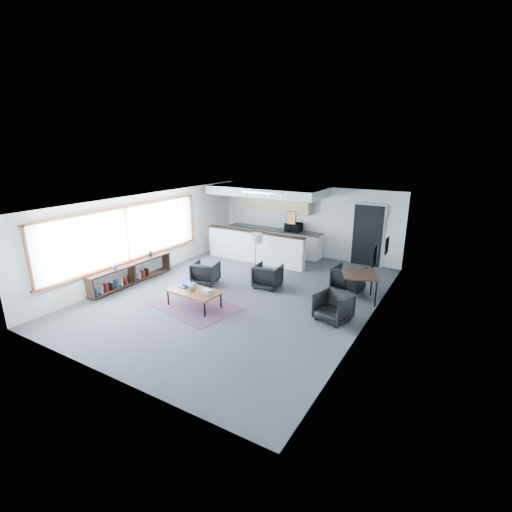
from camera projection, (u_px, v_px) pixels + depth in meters
The scene contains 21 objects.
room at pixel (241, 250), 10.11m from camera, with size 7.02×9.02×2.62m.
window at pixel (127, 236), 11.01m from camera, with size 0.10×5.95×1.66m.
console at pixel (131, 274), 11.14m from camera, with size 0.35×3.00×0.80m.
kitchenette at pixel (268, 220), 13.72m from camera, with size 4.20×1.96×2.60m.
doorway at pixel (368, 235), 12.69m from camera, with size 1.10×0.12×2.15m.
track_light at pixel (263, 194), 11.85m from camera, with size 1.60×0.07×0.15m.
wall_art_lower at pixel (375, 256), 8.68m from camera, with size 0.03×0.38×0.48m.
wall_art_upper at pixel (387, 246), 9.76m from camera, with size 0.03×0.34×0.44m.
kilim_rug at pixel (195, 306), 9.67m from camera, with size 2.42×1.86×0.01m.
coffee_table at pixel (194, 292), 9.55m from camera, with size 1.40×0.81×0.45m.
laptop at pixel (185, 284), 9.80m from camera, with size 0.33×0.28×0.21m.
ceramic_pot at pixel (193, 286), 9.51m from camera, with size 0.23×0.23×0.23m.
book_stack at pixel (207, 291), 9.40m from camera, with size 0.29×0.24×0.09m.
coaster at pixel (195, 294), 9.32m from camera, with size 0.12×0.12×0.01m.
armchair_left at pixel (205, 272), 11.18m from camera, with size 0.72×0.67×0.74m, color black.
armchair_right at pixel (268, 275), 10.89m from camera, with size 0.73×0.69×0.76m, color black.
floor_lamp at pixel (256, 240), 11.32m from camera, with size 0.53×0.53×1.44m.
dining_table at pixel (359, 276), 9.89m from camera, with size 1.15×1.15×0.75m.
dining_chair_near at pixel (333, 308), 8.83m from camera, with size 0.63×0.59×0.65m, color black.
dining_chair_far at pixel (348, 280), 10.54m from camera, with size 0.67×0.63×0.69m, color black.
microwave at pixel (293, 226), 13.76m from camera, with size 0.59×0.33×0.40m, color black.
Camera 1 is at (5.30, -8.16, 4.09)m, focal length 26.00 mm.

